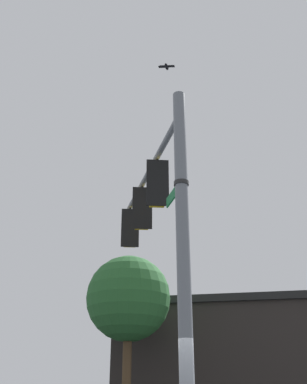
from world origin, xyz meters
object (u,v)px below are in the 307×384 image
at_px(traffic_light_nearest_pole, 157,185).
at_px(street_name_sign, 177,189).
at_px(traffic_light_mid_inner, 142,210).
at_px(bird_flying, 167,67).
at_px(traffic_light_mid_outer, 130,230).

distance_m(traffic_light_nearest_pole, street_name_sign, 1.82).
height_order(traffic_light_mid_inner, bird_flying, bird_flying).
bearing_deg(street_name_sign, bird_flying, 87.56).
distance_m(traffic_light_mid_inner, bird_flying, 4.53).
xyz_separation_m(traffic_light_nearest_pole, street_name_sign, (0.28, -1.60, -0.83)).
height_order(traffic_light_nearest_pole, bird_flying, bird_flying).
relative_size(traffic_light_nearest_pole, traffic_light_mid_inner, 1.00).
xyz_separation_m(traffic_light_mid_inner, bird_flying, (0.66, -0.74, 4.42)).
bearing_deg(traffic_light_mid_inner, bird_flying, -47.99).
bearing_deg(bird_flying, street_name_sign, -92.44).
height_order(traffic_light_mid_outer, bird_flying, bird_flying).
bearing_deg(street_name_sign, traffic_light_nearest_pole, 99.78).
distance_m(traffic_light_mid_outer, street_name_sign, 4.96).
relative_size(traffic_light_nearest_pole, bird_flying, 2.62).
relative_size(traffic_light_mid_inner, traffic_light_mid_outer, 1.00).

